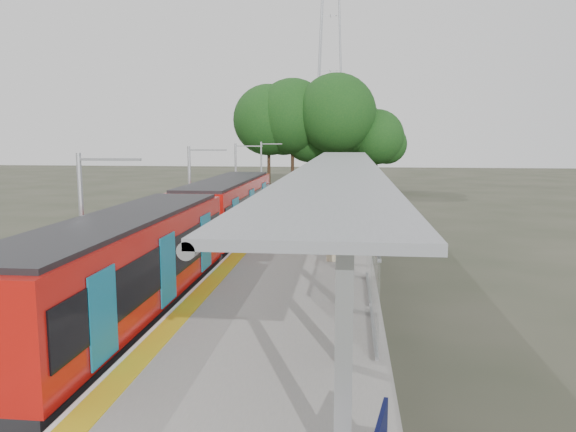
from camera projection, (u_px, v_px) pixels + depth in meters
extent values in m
cube|color=#59544C|center=(228.00, 243.00, 30.64)|extent=(3.00, 70.00, 0.24)
cube|color=gray|center=(310.00, 238.00, 30.10)|extent=(6.00, 50.00, 1.00)
cube|color=gold|center=(263.00, 228.00, 30.30)|extent=(0.60, 50.00, 0.02)
cube|color=#9EA0A5|center=(329.00, 181.00, 54.50)|extent=(6.00, 0.10, 1.20)
cube|color=black|center=(125.00, 316.00, 16.57)|extent=(2.50, 13.50, 0.70)
cube|color=#B7120D|center=(123.00, 263.00, 16.35)|extent=(2.65, 13.50, 2.50)
cube|color=black|center=(123.00, 261.00, 16.34)|extent=(2.72, 12.96, 1.20)
cube|color=black|center=(121.00, 219.00, 16.17)|extent=(2.40, 12.82, 0.15)
cube|color=#0C607E|center=(168.00, 269.00, 16.22)|extent=(0.04, 1.30, 2.00)
cylinder|color=black|center=(38.00, 399.00, 11.97)|extent=(2.20, 0.70, 0.70)
cube|color=black|center=(228.00, 234.00, 30.45)|extent=(2.50, 13.50, 0.70)
cube|color=#B7120D|center=(227.00, 205.00, 30.22)|extent=(2.65, 13.50, 2.50)
cube|color=black|center=(227.00, 204.00, 30.22)|extent=(2.72, 12.96, 1.20)
cube|color=black|center=(227.00, 181.00, 30.04)|extent=(2.40, 12.82, 0.15)
cube|color=#0C607E|center=(252.00, 208.00, 30.10)|extent=(0.04, 1.30, 2.00)
cylinder|color=black|center=(206.00, 258.00, 25.84)|extent=(2.20, 0.70, 0.70)
cube|color=black|center=(191.00, 231.00, 23.32)|extent=(2.30, 0.80, 2.40)
cube|color=#9EA0A5|center=(344.00, 362.00, 7.92)|extent=(0.25, 0.25, 3.50)
cube|color=#9EA0A5|center=(346.00, 287.00, 11.85)|extent=(0.25, 0.25, 3.50)
cube|color=#9EA0A5|center=(347.00, 249.00, 15.79)|extent=(0.25, 0.25, 3.50)
cube|color=#9EA0A5|center=(348.00, 227.00, 19.72)|extent=(0.25, 0.25, 3.50)
cube|color=#9EA0A5|center=(348.00, 212.00, 23.66)|extent=(0.25, 0.25, 3.50)
cube|color=#9EA0A5|center=(348.00, 201.00, 27.60)|extent=(0.25, 0.25, 3.50)
cube|color=#9EA0A5|center=(349.00, 193.00, 31.53)|extent=(0.25, 0.25, 3.50)
cube|color=#9EA0A5|center=(349.00, 187.00, 35.47)|extent=(0.25, 0.25, 3.50)
cube|color=#9EA0A5|center=(349.00, 182.00, 39.41)|extent=(0.25, 0.25, 3.50)
cube|color=#9EA0A5|center=(349.00, 178.00, 43.34)|extent=(0.25, 0.25, 3.50)
cube|color=gray|center=(340.00, 166.00, 25.41)|extent=(3.20, 38.00, 0.16)
cylinder|color=#9EA0A5|center=(306.00, 167.00, 25.59)|extent=(0.24, 38.00, 0.24)
cube|color=silver|center=(375.00, 288.00, 13.82)|extent=(0.05, 3.70, 2.20)
cube|color=silver|center=(369.00, 254.00, 17.76)|extent=(0.05, 3.70, 2.20)
cube|color=silver|center=(363.00, 218.00, 25.63)|extent=(0.05, 3.70, 2.20)
cube|color=silver|center=(362.00, 207.00, 29.57)|extent=(0.05, 3.70, 2.20)
cube|color=silver|center=(359.00, 192.00, 37.44)|extent=(0.05, 3.70, 2.20)
cube|color=silver|center=(358.00, 187.00, 41.38)|extent=(0.05, 3.70, 2.20)
cylinder|color=#382316|center=(269.00, 167.00, 62.44)|extent=(0.36, 0.36, 5.13)
sphere|color=#1F4814|center=(269.00, 120.00, 61.72)|extent=(7.80, 7.80, 7.80)
cylinder|color=#382316|center=(293.00, 166.00, 61.80)|extent=(0.36, 0.36, 5.38)
sphere|color=#1F4814|center=(293.00, 116.00, 61.04)|extent=(8.18, 8.18, 8.18)
cylinder|color=#382316|center=(310.00, 171.00, 62.63)|extent=(0.36, 0.36, 4.09)
sphere|color=#1F4814|center=(310.00, 134.00, 62.05)|extent=(6.22, 6.22, 6.22)
cylinder|color=#382316|center=(336.00, 166.00, 60.01)|extent=(0.36, 0.36, 5.54)
sphere|color=#1F4814|center=(336.00, 113.00, 59.23)|extent=(8.43, 8.43, 8.43)
cylinder|color=#382316|center=(376.00, 173.00, 60.95)|extent=(0.36, 0.36, 3.90)
sphere|color=#1F4814|center=(377.00, 137.00, 60.40)|extent=(5.93, 5.93, 5.93)
cylinder|color=#9EA0A5|center=(83.00, 239.00, 17.68)|extent=(0.16, 0.16, 5.40)
cube|color=#9EA0A5|center=(110.00, 159.00, 17.22)|extent=(2.00, 0.08, 0.08)
cylinder|color=#9EA0A5|center=(190.00, 198.00, 29.49)|extent=(0.16, 0.16, 5.40)
cube|color=#9EA0A5|center=(208.00, 150.00, 29.03)|extent=(2.00, 0.08, 0.08)
cylinder|color=#9EA0A5|center=(236.00, 180.00, 41.30)|extent=(0.16, 0.16, 5.40)
cube|color=#9EA0A5|center=(249.00, 146.00, 40.84)|extent=(2.00, 0.08, 0.08)
cylinder|color=#9EA0A5|center=(261.00, 170.00, 53.11)|extent=(0.16, 0.16, 5.40)
cube|color=#9EA0A5|center=(272.00, 144.00, 52.65)|extent=(2.00, 0.08, 0.08)
cube|color=#0E134A|center=(343.00, 240.00, 24.47)|extent=(0.85, 1.51, 0.06)
cube|color=#0E134A|center=(339.00, 233.00, 24.45)|extent=(0.49, 1.39, 0.53)
cube|color=#9EA0A5|center=(343.00, 247.00, 23.93)|extent=(0.38, 0.17, 0.42)
cube|color=#9EA0A5|center=(344.00, 242.00, 25.07)|extent=(0.38, 0.17, 0.42)
cube|color=#0E134A|center=(344.00, 197.00, 41.14)|extent=(0.60, 1.62, 0.06)
cube|color=#0E134A|center=(341.00, 193.00, 41.11)|extent=(0.18, 1.59, 0.58)
cube|color=#9EA0A5|center=(344.00, 202.00, 40.54)|extent=(0.43, 0.10, 0.47)
cube|color=#9EA0A5|center=(344.00, 200.00, 41.80)|extent=(0.43, 0.10, 0.47)
cylinder|color=beige|center=(331.00, 243.00, 22.19)|extent=(0.38, 0.38, 1.44)
cube|color=red|center=(331.00, 221.00, 22.07)|extent=(0.34, 0.15, 0.24)
cylinder|color=beige|center=(328.00, 223.00, 27.79)|extent=(0.35, 0.35, 1.33)
cube|color=red|center=(329.00, 207.00, 27.68)|extent=(0.31, 0.17, 0.22)
cylinder|color=#9EA0A5|center=(336.00, 238.00, 24.90)|extent=(0.43, 0.43, 0.84)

